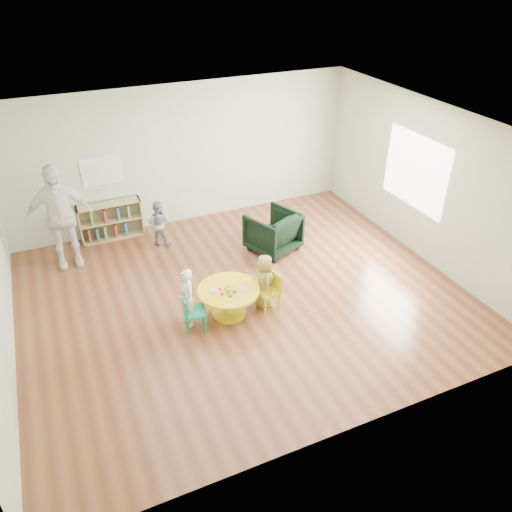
# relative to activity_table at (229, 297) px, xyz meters

# --- Properties ---
(room) EXTENTS (7.10, 7.00, 2.80)m
(room) POSITION_rel_activity_table_xyz_m (0.40, 0.36, 1.56)
(room) COLOR brown
(room) RESTS_ON ground
(activity_table) EXTENTS (0.96, 0.96, 0.52)m
(activity_table) POSITION_rel_activity_table_xyz_m (0.00, 0.00, 0.00)
(activity_table) COLOR gold
(activity_table) RESTS_ON ground
(kid_chair_left) EXTENTS (0.37, 0.37, 0.61)m
(kid_chair_left) POSITION_rel_activity_table_xyz_m (-0.63, -0.11, -0.00)
(kid_chair_left) COLOR #17825A
(kid_chair_left) RESTS_ON ground
(kid_chair_right) EXTENTS (0.37, 0.37, 0.61)m
(kid_chair_right) POSITION_rel_activity_table_xyz_m (0.67, -0.08, -0.00)
(kid_chair_right) COLOR gold
(kid_chair_right) RESTS_ON ground
(bookshelf) EXTENTS (1.20, 0.30, 0.75)m
(bookshelf) POSITION_rel_activity_table_xyz_m (-1.23, 3.22, 0.04)
(bookshelf) COLOR #9F8A58
(bookshelf) RESTS_ON ground
(alphabet_poster) EXTENTS (0.74, 0.01, 0.54)m
(alphabet_poster) POSITION_rel_activity_table_xyz_m (-1.22, 3.34, 1.02)
(alphabet_poster) COLOR white
(alphabet_poster) RESTS_ON ground
(armchair) EXTENTS (1.08, 1.09, 0.77)m
(armchair) POSITION_rel_activity_table_xyz_m (1.47, 1.49, 0.06)
(armchair) COLOR black
(armchair) RESTS_ON ground
(child_left) EXTENTS (0.25, 0.36, 0.96)m
(child_left) POSITION_rel_activity_table_xyz_m (-0.65, 0.03, 0.15)
(child_left) COLOR white
(child_left) RESTS_ON ground
(child_right) EXTENTS (0.36, 0.49, 0.91)m
(child_right) POSITION_rel_activity_table_xyz_m (0.60, -0.00, 0.13)
(child_right) COLOR yellow
(child_right) RESTS_ON ground
(toddler) EXTENTS (0.55, 0.51, 0.90)m
(toddler) POSITION_rel_activity_table_xyz_m (-0.43, 2.57, 0.12)
(toddler) COLOR #1A2542
(toddler) RESTS_ON ground
(adult_caretaker) EXTENTS (1.12, 0.48, 1.91)m
(adult_caretaker) POSITION_rel_activity_table_xyz_m (-2.12, 2.55, 0.62)
(adult_caretaker) COLOR white
(adult_caretaker) RESTS_ON ground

